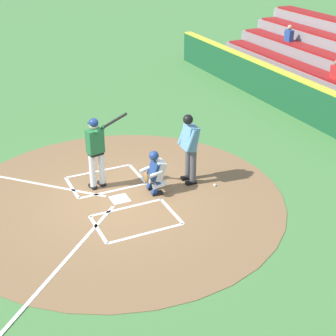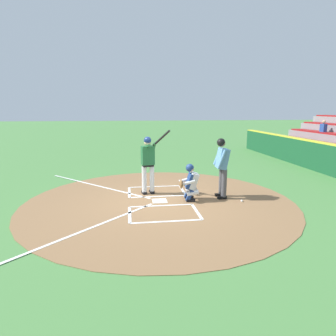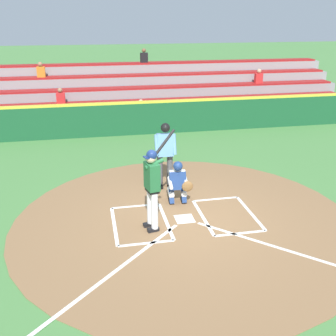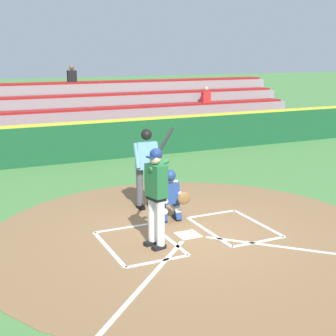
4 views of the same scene
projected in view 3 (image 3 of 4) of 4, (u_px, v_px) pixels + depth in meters
ground_plane at (185, 219)px, 9.53m from camera, size 120.00×120.00×0.00m
dirt_circle at (185, 219)px, 9.53m from camera, size 8.00×8.00×0.01m
home_plate_and_chalk at (194, 238)px, 8.72m from camera, size 7.93×4.91×0.01m
batter at (152, 184)px, 8.74m from camera, size 0.85×0.87×2.13m
catcher at (178, 181)px, 10.17m from camera, size 0.59×0.63×1.13m
plate_umpire at (165, 151)px, 10.90m from camera, size 0.59×0.42×1.86m
baseball at (179, 178)px, 11.81m from camera, size 0.07×0.07×0.07m
backstop_wall at (141, 118)px, 16.17m from camera, size 22.00×0.36×1.31m
bleacher_stand at (131, 97)px, 19.08m from camera, size 20.00×4.25×3.00m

